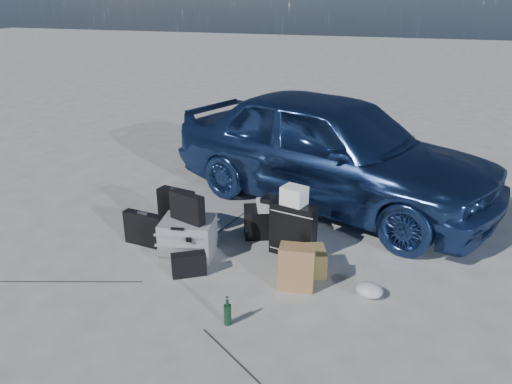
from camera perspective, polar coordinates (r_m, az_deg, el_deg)
ground at (r=5.16m, az=-5.14°, el=-10.13°), size 60.00×60.00×0.00m
car at (r=6.80m, az=8.52°, el=4.91°), size 4.84×3.28×1.53m
pelican_case at (r=5.59m, az=-7.75°, el=-5.10°), size 0.64×0.56×0.41m
laptop_bag at (r=5.42m, az=-7.88°, el=-1.76°), size 0.44×0.24×0.32m
briefcase at (r=5.88m, az=-12.62°, el=-4.16°), size 0.52×0.17×0.39m
suitcase_left at (r=6.00m, az=-9.04°, el=-2.34°), size 0.47×0.24×0.58m
suitcase_right at (r=5.50m, az=4.24°, el=-4.34°), size 0.53×0.28×0.60m
white_carton at (r=5.35m, az=4.38°, el=-0.42°), size 0.30×0.26×0.20m
duffel_bag at (r=5.97m, az=2.11°, el=-3.36°), size 0.78×0.56×0.36m
flat_box_white at (r=5.87m, az=2.20°, el=-1.51°), size 0.51×0.45×0.07m
flat_box_black at (r=5.84m, az=2.24°, el=-0.89°), size 0.33×0.26×0.06m
kraft_bag at (r=4.94m, az=4.66°, el=-8.58°), size 0.37×0.25×0.46m
cardboard_box at (r=5.25m, az=5.90°, el=-7.83°), size 0.45×0.42×0.27m
plastic_bag at (r=4.99m, az=12.83°, el=-10.87°), size 0.31×0.28×0.14m
messenger_bag at (r=5.23m, az=-7.68°, el=-8.21°), size 0.37×0.30×0.25m
green_bottle at (r=4.49m, az=-3.28°, el=-13.46°), size 0.07×0.07×0.26m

